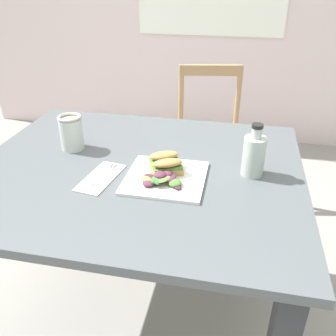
% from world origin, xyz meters
% --- Properties ---
extents(ground_plane, '(8.64, 8.64, 0.00)m').
position_xyz_m(ground_plane, '(0.00, 0.00, 0.00)').
color(ground_plane, gray).
extents(dining_table, '(1.16, 0.97, 0.74)m').
position_xyz_m(dining_table, '(0.14, 0.17, 0.62)').
color(dining_table, '#51565B').
rests_on(dining_table, ground).
extents(chair_wooden_far, '(0.47, 0.47, 0.87)m').
position_xyz_m(chair_wooden_far, '(0.32, 1.06, 0.45)').
color(chair_wooden_far, tan).
rests_on(chair_wooden_far, ground).
extents(plate_lunch, '(0.26, 0.26, 0.01)m').
position_xyz_m(plate_lunch, '(0.26, 0.11, 0.74)').
color(plate_lunch, white).
rests_on(plate_lunch, dining_table).
extents(sandwich_half_front, '(0.11, 0.10, 0.06)m').
position_xyz_m(sandwich_half_front, '(0.27, 0.12, 0.78)').
color(sandwich_half_front, tan).
rests_on(sandwich_half_front, plate_lunch).
extents(sandwich_half_back, '(0.11, 0.10, 0.06)m').
position_xyz_m(sandwich_half_back, '(0.24, 0.18, 0.78)').
color(sandwich_half_back, tan).
rests_on(sandwich_half_back, plate_lunch).
extents(salad_mixed_greens, '(0.15, 0.10, 0.04)m').
position_xyz_m(salad_mixed_greens, '(0.25, 0.07, 0.77)').
color(salad_mixed_greens, '#518438').
rests_on(salad_mixed_greens, plate_lunch).
extents(napkin_folded, '(0.12, 0.22, 0.00)m').
position_xyz_m(napkin_folded, '(0.05, 0.07, 0.74)').
color(napkin_folded, silver).
rests_on(napkin_folded, dining_table).
extents(fork_on_napkin, '(0.06, 0.18, 0.00)m').
position_xyz_m(fork_on_napkin, '(0.05, 0.09, 0.75)').
color(fork_on_napkin, silver).
rests_on(fork_on_napkin, napkin_folded).
extents(bottle_cold_brew, '(0.08, 0.08, 0.18)m').
position_xyz_m(bottle_cold_brew, '(0.54, 0.20, 0.80)').
color(bottle_cold_brew, black).
rests_on(bottle_cold_brew, dining_table).
extents(mason_jar_iced_tea, '(0.09, 0.09, 0.13)m').
position_xyz_m(mason_jar_iced_tea, '(-0.14, 0.26, 0.80)').
color(mason_jar_iced_tea, '#C67528').
rests_on(mason_jar_iced_tea, dining_table).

